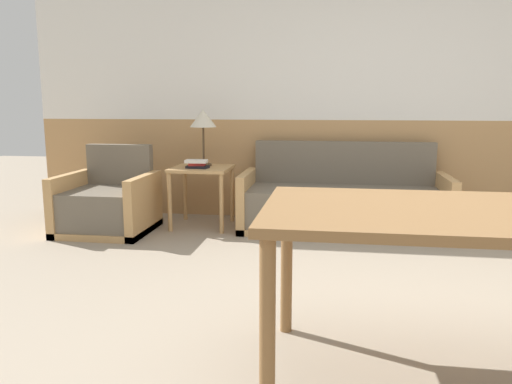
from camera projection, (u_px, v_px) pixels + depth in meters
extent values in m
plane|color=gray|center=(412.00, 333.00, 2.61)|extent=(16.00, 16.00, 0.00)
cube|color=tan|center=(375.00, 171.00, 5.08)|extent=(7.20, 0.06, 1.02)
cube|color=white|center=(381.00, 33.00, 4.85)|extent=(7.20, 0.06, 1.68)
cube|color=tan|center=(342.00, 227.00, 4.73)|extent=(1.92, 0.77, 0.06)
cube|color=#6B6051|center=(343.00, 207.00, 4.68)|extent=(1.76, 0.69, 0.34)
cube|color=#6B6051|center=(343.00, 163.00, 4.96)|extent=(1.76, 0.10, 0.42)
cube|color=tan|center=(247.00, 200.00, 4.83)|extent=(0.08, 0.77, 0.54)
cube|color=tan|center=(445.00, 205.00, 4.56)|extent=(0.08, 0.77, 0.54)
cube|color=tan|center=(108.00, 228.00, 4.68)|extent=(0.81, 0.76, 0.06)
cube|color=#6B6051|center=(106.00, 208.00, 4.63)|extent=(0.65, 0.68, 0.34)
cube|color=#6B6051|center=(120.00, 164.00, 4.90)|extent=(0.65, 0.10, 0.39)
cube|color=tan|center=(71.00, 202.00, 4.69)|extent=(0.08, 0.76, 0.54)
cube|color=tan|center=(144.00, 205.00, 4.59)|extent=(0.08, 0.76, 0.54)
cube|color=tan|center=(202.00, 169.00, 4.81)|extent=(0.56, 0.56, 0.03)
cylinder|color=tan|center=(170.00, 202.00, 4.65)|extent=(0.04, 0.04, 0.55)
cylinder|color=tan|center=(221.00, 204.00, 4.58)|extent=(0.04, 0.04, 0.55)
cylinder|color=tan|center=(185.00, 193.00, 5.14)|extent=(0.04, 0.04, 0.55)
cylinder|color=tan|center=(232.00, 194.00, 5.06)|extent=(0.04, 0.04, 0.55)
cylinder|color=#4C3823|center=(204.00, 165.00, 4.90)|extent=(0.15, 0.15, 0.02)
cylinder|color=#4C3823|center=(204.00, 146.00, 4.87)|extent=(0.02, 0.02, 0.36)
cone|color=beige|center=(203.00, 118.00, 4.82)|extent=(0.26, 0.26, 0.17)
cube|color=black|center=(198.00, 167.00, 4.71)|extent=(0.21, 0.14, 0.03)
cube|color=#B22823|center=(197.00, 164.00, 4.71)|extent=(0.16, 0.13, 0.03)
cube|color=white|center=(196.00, 161.00, 4.70)|extent=(0.21, 0.13, 0.03)
cube|color=olive|center=(468.00, 214.00, 2.02)|extent=(1.65, 0.89, 0.04)
cylinder|color=olive|center=(267.00, 331.00, 1.82)|extent=(0.06, 0.06, 0.72)
cylinder|color=olive|center=(287.00, 265.00, 2.58)|extent=(0.06, 0.06, 0.72)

